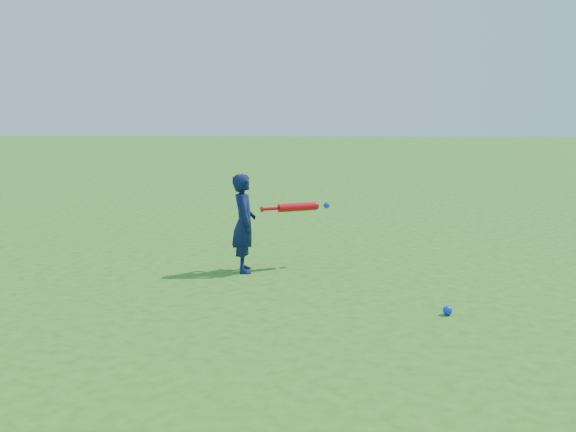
% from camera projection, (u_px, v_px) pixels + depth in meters
% --- Properties ---
extents(ground, '(80.00, 80.00, 0.00)m').
position_uv_depth(ground, '(231.00, 273.00, 6.71)').
color(ground, '#286C19').
rests_on(ground, ground).
extents(child, '(0.31, 0.42, 1.03)m').
position_uv_depth(child, '(244.00, 223.00, 6.69)').
color(child, '#0D153F').
rests_on(child, ground).
extents(ground_ball_blue, '(0.08, 0.08, 0.08)m').
position_uv_depth(ground_ball_blue, '(448.00, 310.00, 5.30)').
color(ground_ball_blue, '#0D2FEC').
rests_on(ground_ball_blue, ground).
extents(bat_swing, '(0.74, 0.39, 0.09)m').
position_uv_depth(bat_swing, '(300.00, 207.00, 6.86)').
color(bat_swing, red).
rests_on(bat_swing, ground).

